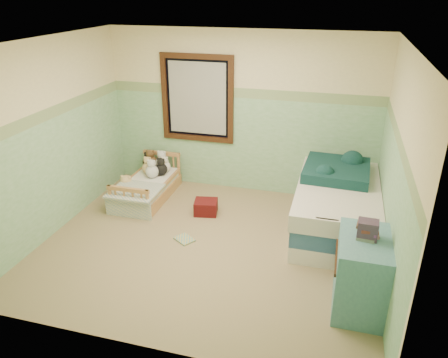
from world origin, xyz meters
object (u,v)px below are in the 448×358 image
(toddler_bed_frame, at_px, (148,193))
(dresser, at_px, (361,273))
(plush_floor_tan, at_px, (127,191))
(twin_bed_frame, at_px, (335,220))
(plush_floor_cream, at_px, (117,201))
(red_pillow, at_px, (206,207))
(floor_book, at_px, (184,239))

(toddler_bed_frame, distance_m, dresser, 3.61)
(plush_floor_tan, height_order, twin_bed_frame, plush_floor_tan)
(toddler_bed_frame, height_order, dresser, dresser)
(toddler_bed_frame, relative_size, plush_floor_tan, 4.84)
(plush_floor_cream, bearing_deg, dresser, -20.25)
(plush_floor_cream, distance_m, twin_bed_frame, 3.16)
(plush_floor_cream, bearing_deg, toddler_bed_frame, 58.55)
(toddler_bed_frame, distance_m, red_pillow, 1.06)
(red_pillow, bearing_deg, dresser, -34.97)
(floor_book, bearing_deg, plush_floor_tan, 178.72)
(dresser, distance_m, floor_book, 2.32)
(plush_floor_tan, height_order, floor_book, plush_floor_tan)
(plush_floor_cream, xyz_separation_m, dresser, (3.44, -1.27, 0.27))
(plush_floor_tan, xyz_separation_m, floor_book, (1.28, -0.90, -0.12))
(dresser, xyz_separation_m, red_pillow, (-2.12, 1.48, -0.30))
(toddler_bed_frame, height_order, floor_book, toddler_bed_frame)
(toddler_bed_frame, bearing_deg, dresser, -28.77)
(dresser, height_order, floor_book, dresser)
(toddler_bed_frame, relative_size, twin_bed_frame, 0.64)
(toddler_bed_frame, height_order, plush_floor_tan, plush_floor_tan)
(plush_floor_tan, height_order, red_pillow, plush_floor_tan)
(toddler_bed_frame, bearing_deg, plush_floor_tan, -157.67)
(plush_floor_tan, bearing_deg, plush_floor_cream, -88.43)
(plush_floor_tan, relative_size, twin_bed_frame, 0.13)
(toddler_bed_frame, xyz_separation_m, floor_book, (0.98, -1.02, -0.07))
(twin_bed_frame, relative_size, dresser, 2.54)
(toddler_bed_frame, relative_size, red_pillow, 3.97)
(plush_floor_tan, bearing_deg, dresser, -25.06)
(plush_floor_cream, height_order, twin_bed_frame, plush_floor_cream)
(toddler_bed_frame, distance_m, plush_floor_cream, 0.55)
(dresser, bearing_deg, plush_floor_tan, 154.94)
(dresser, relative_size, red_pillow, 2.46)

